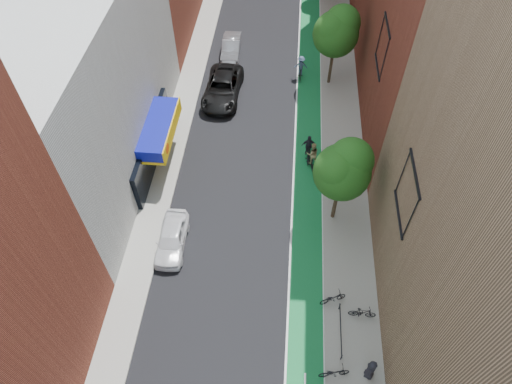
% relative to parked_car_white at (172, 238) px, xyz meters
% --- Properties ---
extents(ground, '(160.00, 160.00, 0.00)m').
position_rel_parked_car_white_xyz_m(ground, '(4.23, -7.09, -0.71)').
color(ground, black).
rests_on(ground, ground).
extents(bike_lane, '(2.00, 68.00, 0.01)m').
position_rel_parked_car_white_xyz_m(bike_lane, '(8.23, 18.91, -0.70)').
color(bike_lane, '#12662B').
rests_on(bike_lane, ground).
extents(sidewalk_left, '(2.00, 68.00, 0.15)m').
position_rel_parked_car_white_xyz_m(sidewalk_left, '(-1.77, 18.91, -0.63)').
color(sidewalk_left, gray).
rests_on(sidewalk_left, ground).
extents(sidewalk_right, '(3.00, 68.00, 0.15)m').
position_rel_parked_car_white_xyz_m(sidewalk_right, '(10.73, 18.91, -0.63)').
color(sidewalk_right, gray).
rests_on(sidewalk_right, ground).
extents(building_left_white, '(8.00, 20.00, 12.00)m').
position_rel_parked_car_white_xyz_m(building_left_white, '(-6.77, 6.91, 5.29)').
color(building_left_white, silver).
rests_on(building_left_white, ground).
extents(tree_near, '(3.40, 3.36, 6.42)m').
position_rel_parked_car_white_xyz_m(tree_near, '(9.88, 2.92, 3.95)').
color(tree_near, '#332619').
rests_on(tree_near, ground).
extents(tree_mid, '(3.55, 3.53, 6.74)m').
position_rel_parked_car_white_xyz_m(tree_mid, '(9.88, 16.92, 4.18)').
color(tree_mid, '#332619').
rests_on(tree_mid, ground).
extents(parked_car_white, '(1.76, 4.19, 1.41)m').
position_rel_parked_car_white_xyz_m(parked_car_white, '(0.00, 0.00, 0.00)').
color(parked_car_white, white).
rests_on(parked_car_white, ground).
extents(parked_car_black, '(2.99, 6.11, 1.67)m').
position_rel_parked_car_white_xyz_m(parked_car_black, '(1.23, 14.49, 0.13)').
color(parked_car_black, black).
rests_on(parked_car_black, ground).
extents(parked_car_silver, '(1.62, 4.40, 1.44)m').
position_rel_parked_car_white_xyz_m(parked_car_silver, '(1.23, 20.41, 0.01)').
color(parked_car_silver, gray).
rests_on(parked_car_silver, ground).
extents(cyclist_lane_near, '(0.98, 1.54, 2.11)m').
position_rel_parked_car_white_xyz_m(cyclist_lane_near, '(8.42, 7.34, 0.24)').
color(cyclist_lane_near, black).
rests_on(cyclist_lane_near, ground).
extents(cyclist_lane_mid, '(1.02, 1.77, 2.07)m').
position_rel_parked_car_white_xyz_m(cyclist_lane_mid, '(8.18, 8.08, 0.07)').
color(cyclist_lane_mid, black).
rests_on(cyclist_lane_mid, ground).
extents(cyclist_lane_far, '(1.10, 1.61, 2.02)m').
position_rel_parked_car_white_xyz_m(cyclist_lane_far, '(7.43, 17.53, 0.21)').
color(cyclist_lane_far, black).
rests_on(cyclist_lane_far, ground).
extents(parked_bike_near, '(1.66, 0.87, 0.83)m').
position_rel_parked_car_white_xyz_m(parked_bike_near, '(9.63, -7.13, -0.14)').
color(parked_bike_near, black).
rests_on(parked_bike_near, sidewalk_right).
extents(parked_bike_mid, '(1.52, 0.47, 0.91)m').
position_rel_parked_car_white_xyz_m(parked_bike_mid, '(11.23, -3.84, -0.10)').
color(parked_bike_mid, black).
rests_on(parked_bike_mid, sidewalk_right).
extents(parked_bike_far, '(1.63, 1.09, 0.81)m').
position_rel_parked_car_white_xyz_m(parked_bike_far, '(9.67, -3.07, -0.15)').
color(parked_bike_far, black).
rests_on(parked_bike_far, sidewalk_right).
extents(pedestrian, '(0.68, 0.86, 1.56)m').
position_rel_parked_car_white_xyz_m(pedestrian, '(11.40, -6.94, 0.22)').
color(pedestrian, black).
rests_on(pedestrian, sidewalk_right).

